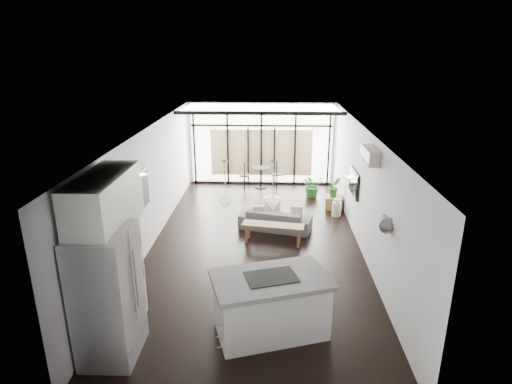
# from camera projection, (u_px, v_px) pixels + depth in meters

# --- Properties ---
(floor) EXTENTS (5.00, 10.00, 0.00)m
(floor) POSITION_uv_depth(u_px,v_px,m) (256.00, 245.00, 10.38)
(floor) COLOR black
(floor) RESTS_ON ground
(ceiling) EXTENTS (5.00, 10.00, 0.00)m
(ceiling) POSITION_uv_depth(u_px,v_px,m) (255.00, 130.00, 9.48)
(ceiling) COLOR white
(ceiling) RESTS_ON ground
(wall_left) EXTENTS (0.02, 10.00, 2.80)m
(wall_left) POSITION_uv_depth(u_px,v_px,m) (149.00, 189.00, 10.03)
(wall_left) COLOR silver
(wall_left) RESTS_ON ground
(wall_right) EXTENTS (0.02, 10.00, 2.80)m
(wall_right) POSITION_uv_depth(u_px,v_px,m) (364.00, 191.00, 9.84)
(wall_right) COLOR silver
(wall_right) RESTS_ON ground
(wall_back) EXTENTS (5.00, 0.02, 2.80)m
(wall_back) POSITION_uv_depth(u_px,v_px,m) (261.00, 144.00, 14.66)
(wall_back) COLOR silver
(wall_back) RESTS_ON ground
(wall_front) EXTENTS (5.00, 0.02, 2.80)m
(wall_front) POSITION_uv_depth(u_px,v_px,m) (239.00, 320.00, 5.20)
(wall_front) COLOR silver
(wall_front) RESTS_ON ground
(glazing) EXTENTS (5.00, 0.20, 2.80)m
(glazing) POSITION_uv_depth(u_px,v_px,m) (261.00, 145.00, 14.55)
(glazing) COLOR black
(glazing) RESTS_ON ground
(skylight) EXTENTS (4.70, 1.90, 0.06)m
(skylight) POSITION_uv_depth(u_px,v_px,m) (261.00, 108.00, 13.28)
(skylight) COLOR white
(skylight) RESTS_ON ceiling
(neighbour_building) EXTENTS (3.50, 0.02, 1.60)m
(neighbour_building) POSITION_uv_depth(u_px,v_px,m) (261.00, 153.00, 14.71)
(neighbour_building) COLOR #D8BD8B
(neighbour_building) RESTS_ON ground
(island) EXTENTS (2.14, 1.63, 1.03)m
(island) POSITION_uv_depth(u_px,v_px,m) (271.00, 305.00, 7.06)
(island) COLOR white
(island) RESTS_ON floor
(cooktop) EXTENTS (0.95, 0.77, 0.01)m
(cooktop) POSITION_uv_depth(u_px,v_px,m) (271.00, 277.00, 6.89)
(cooktop) COLOR black
(cooktop) RESTS_ON island
(fridge) EXTENTS (0.80, 1.00, 2.07)m
(fridge) POSITION_uv_depth(u_px,v_px,m) (108.00, 295.00, 6.39)
(fridge) COLOR #9B9BA0
(fridge) RESTS_ON floor
(appliance_column) EXTENTS (0.58, 0.61, 2.25)m
(appliance_column) POSITION_uv_depth(u_px,v_px,m) (121.00, 262.00, 7.18)
(appliance_column) COLOR white
(appliance_column) RESTS_ON floor
(upper_cabinets) EXTENTS (0.62, 1.75, 0.86)m
(upper_cabinets) POSITION_uv_depth(u_px,v_px,m) (105.00, 202.00, 6.40)
(upper_cabinets) COLOR white
(upper_cabinets) RESTS_ON wall_left
(pendant_left) EXTENTS (0.26, 0.26, 0.18)m
(pendant_left) POSITION_uv_depth(u_px,v_px,m) (226.00, 205.00, 7.24)
(pendant_left) COLOR white
(pendant_left) RESTS_ON ceiling
(pendant_right) EXTENTS (0.26, 0.26, 0.18)m
(pendant_right) POSITION_uv_depth(u_px,v_px,m) (273.00, 205.00, 7.21)
(pendant_right) COLOR white
(pendant_right) RESTS_ON ceiling
(sofa) EXTENTS (1.94, 0.99, 0.73)m
(sofa) POSITION_uv_depth(u_px,v_px,m) (276.00, 216.00, 11.18)
(sofa) COLOR #515153
(sofa) RESTS_ON floor
(console_bench) EXTENTS (1.54, 0.62, 0.48)m
(console_bench) POSITION_uv_depth(u_px,v_px,m) (273.00, 234.00, 10.42)
(console_bench) COLOR brown
(console_bench) RESTS_ON floor
(pouf) EXTENTS (0.59, 0.59, 0.40)m
(pouf) POSITION_uv_depth(u_px,v_px,m) (272.00, 204.00, 12.49)
(pouf) COLOR beige
(pouf) RESTS_ON floor
(crate) EXTENTS (0.54, 0.54, 0.37)m
(crate) POSITION_uv_depth(u_px,v_px,m) (334.00, 202.00, 12.67)
(crate) COLOR brown
(crate) RESTS_ON floor
(plant_tall) EXTENTS (0.97, 1.00, 0.60)m
(plant_tall) POSITION_uv_depth(u_px,v_px,m) (312.00, 188.00, 13.62)
(plant_tall) COLOR #236326
(plant_tall) RESTS_ON floor
(plant_crate) EXTENTS (0.48, 0.68, 0.27)m
(plant_crate) POSITION_uv_depth(u_px,v_px,m) (334.00, 192.00, 12.57)
(plant_crate) COLOR #236326
(plant_crate) RESTS_ON crate
(milk_can) EXTENTS (0.27, 0.27, 0.51)m
(milk_can) POSITION_uv_depth(u_px,v_px,m) (337.00, 207.00, 12.08)
(milk_can) COLOR silver
(milk_can) RESTS_ON floor
(bistro_set) EXTENTS (1.48, 0.76, 0.68)m
(bistro_set) POSITION_uv_depth(u_px,v_px,m) (261.00, 178.00, 14.50)
(bistro_set) COLOR black
(bistro_set) RESTS_ON floor
(tv) EXTENTS (0.05, 1.10, 0.65)m
(tv) POSITION_uv_depth(u_px,v_px,m) (354.00, 182.00, 10.82)
(tv) COLOR black
(tv) RESTS_ON wall_right
(ac_unit) EXTENTS (0.22, 0.90, 0.30)m
(ac_unit) POSITION_uv_depth(u_px,v_px,m) (370.00, 155.00, 8.75)
(ac_unit) COLOR silver
(ac_unit) RESTS_ON wall_right
(framed_art) EXTENTS (0.04, 0.70, 0.90)m
(framed_art) POSITION_uv_depth(u_px,v_px,m) (144.00, 189.00, 9.50)
(framed_art) COLOR black
(framed_art) RESTS_ON wall_left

